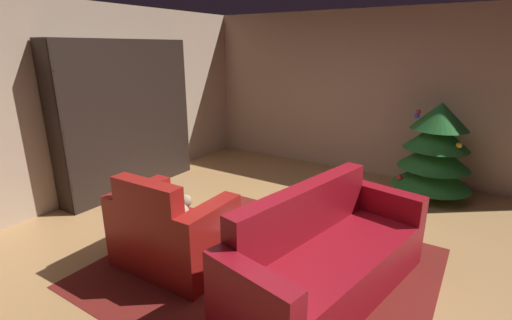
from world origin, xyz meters
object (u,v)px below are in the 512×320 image
Objects in this scene: bottle_on_table at (279,237)px; bookshelf_unit at (136,118)px; couch_red at (326,260)px; decorated_tree at (435,151)px; armchair_red at (171,234)px; coffee_table at (277,239)px; book_stack_on_table at (271,228)px.

bookshelf_unit is at bearing 160.47° from bottle_on_table.
decorated_tree reaches higher than couch_red.
bookshelf_unit is 9.31× the size of bottle_on_table.
decorated_tree is (0.78, 2.90, 0.17)m from bottle_on_table.
armchair_red is 1.58× the size of coffee_table.
bottle_on_table is at bearing 13.22° from armchair_red.
couch_red is at bearing -14.97° from bookshelf_unit.
decorated_tree is at bearing 75.05° from bottle_on_table.
book_stack_on_table is (0.86, 0.37, 0.14)m from armchair_red.
decorated_tree is (1.79, 3.14, 0.33)m from armchair_red.
coffee_table is (-0.46, -0.01, 0.06)m from couch_red.
decorated_tree is at bearing 60.28° from armchair_red.
book_stack_on_table is (-0.52, -0.03, 0.16)m from couch_red.
coffee_table is 0.22m from bottle_on_table.
armchair_red is 4.92× the size of book_stack_on_table.
armchair_red reaches higher than bottle_on_table.
book_stack_on_table is 0.17× the size of decorated_tree.
armchair_red is 1.43m from couch_red.
armchair_red is 0.94m from book_stack_on_table.
bottle_on_table is (1.02, 0.24, 0.16)m from armchair_red.
bookshelf_unit reaches higher than couch_red.
couch_red is at bearing -98.75° from decorated_tree.
couch_red reaches higher than book_stack_on_table.
book_stack_on_table is at bearing -176.84° from couch_red.
armchair_red reaches higher than couch_red.
armchair_red is 0.99m from coffee_table.
bookshelf_unit reaches higher than decorated_tree.
coffee_table is 3.00× the size of bottle_on_table.
bookshelf_unit is 3.05m from coffee_table.
couch_red is 0.46m from coffee_table.
decorated_tree reaches higher than book_stack_on_table.
bookshelf_unit is at bearing 146.33° from armchair_red.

